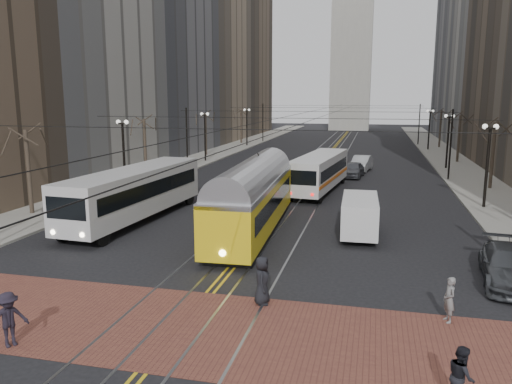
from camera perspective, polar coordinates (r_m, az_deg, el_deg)
The scene contains 23 objects.
ground at distance 21.15m, azimuth -4.44°, elevation -10.47°, with size 260.00×260.00×0.00m, color black.
sidewalk_left at distance 67.58m, azimuth -4.88°, elevation 4.30°, with size 5.00×140.00×0.15m, color gray.
sidewalk_right at distance 64.80m, azimuth 21.25°, elevation 3.33°, with size 5.00×140.00×0.15m, color gray.
crosswalk_band at distance 17.70m, azimuth -8.54°, elevation -14.95°, with size 25.00×6.00×0.01m, color brown.
streetcar_rails at distance 64.49m, azimuth 7.91°, elevation 3.86°, with size 4.80×130.00×0.02m, color gray.
centre_lines at distance 64.49m, azimuth 7.91°, elevation 3.87°, with size 0.42×130.00×0.01m, color gold.
building_left_mid at distance 72.66m, azimuth -13.14°, elevation 17.90°, with size 16.00×20.00×34.00m, color slate.
building_left_far at distance 110.11m, azimuth -3.50°, elevation 17.20°, with size 16.00×20.00×40.00m, color brown.
building_right_far at distance 107.23m, azimuth 24.83°, elevation 16.43°, with size 16.00×20.00×40.00m, color slate.
lamp_posts at distance 48.13m, azimuth 6.07°, elevation 4.93°, with size 27.60×57.20×5.60m.
street_trees at distance 54.55m, azimuth 6.97°, elevation 5.59°, with size 31.68×53.28×5.60m.
trolley_wires at distance 54.06m, azimuth 6.94°, elevation 6.58°, with size 25.96×120.00×6.60m.
transit_bus at distance 32.06m, azimuth -13.66°, elevation -0.35°, with size 2.73×13.11×3.28m, color silver.
streetcar at distance 28.53m, azimuth -0.31°, elevation -1.41°, with size 2.57×13.84×3.26m, color yellow.
rear_bus at distance 41.26m, azimuth 7.27°, elevation 2.13°, with size 2.52×11.58×3.02m, color silver.
cargo_van at distance 28.31m, azimuth 11.75°, elevation -2.85°, with size 1.91×4.96×2.20m, color silver.
sedan_grey at distance 49.36m, azimuth 11.06°, elevation 2.53°, with size 1.76×4.38×1.49m, color #46484E.
sedan_silver at distance 53.86m, azimuth 11.96°, elevation 3.23°, with size 1.69×4.86×1.60m, color #B1B5B9.
sedan_parked at distance 23.45m, azimuth 26.99°, elevation -7.54°, with size 2.13×5.24×1.52m, color #3B3E42.
pedestrian_a at distance 18.91m, azimuth 0.70°, elevation -10.05°, with size 0.90×0.59×1.84m, color black.
pedestrian_b at distance 18.75m, azimuth 21.22°, elevation -11.40°, with size 0.58×0.38×1.60m, color slate.
pedestrian_c at distance 14.22m, azimuth 22.41°, elevation -18.88°, with size 0.78×0.60×1.60m, color black.
pedestrian_d at distance 17.67m, azimuth -26.40°, elevation -12.90°, with size 1.14×0.66×1.77m, color black.
Camera 1 is at (6.14, -18.74, 7.66)m, focal length 35.00 mm.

